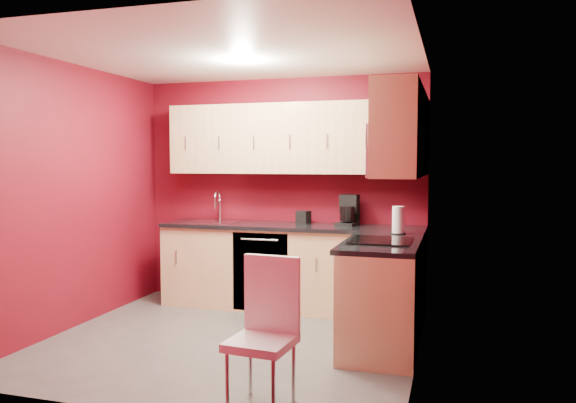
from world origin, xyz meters
The scene contains 21 objects.
floor centered at (0.00, 0.00, 0.00)m, with size 3.20×3.20×0.00m, color #4D4B48.
ceiling centered at (0.00, 0.00, 2.50)m, with size 3.20×3.20×0.00m, color white.
wall_back centered at (0.00, 1.50, 1.25)m, with size 3.20×3.20×0.00m, color #620916.
wall_front centered at (0.00, -1.50, 1.25)m, with size 3.20×3.20×0.00m, color #620916.
wall_left centered at (-1.60, 0.00, 1.25)m, with size 3.00×3.00×0.00m, color #620916.
wall_right centered at (1.60, 0.00, 1.25)m, with size 3.00×3.00×0.00m, color #620916.
base_cabinets_back centered at (0.20, 1.20, 0.43)m, with size 2.80×0.60×0.87m, color tan.
base_cabinets_right centered at (1.30, 0.25, 0.43)m, with size 0.60×1.30×0.87m, color tan.
countertop_back centered at (0.20, 1.19, 0.89)m, with size 2.80×0.63×0.04m, color black.
countertop_right centered at (1.29, 0.23, 0.89)m, with size 0.63×1.27×0.04m, color black.
upper_cabinets_back centered at (0.20, 1.32, 1.83)m, with size 2.80×0.35×0.75m, color tan.
upper_cabinets_right centered at (1.42, 0.44, 1.89)m, with size 0.35×1.55×0.75m.
microwave centered at (1.39, 0.20, 1.66)m, with size 0.42×0.76×0.42m.
cooktop centered at (1.28, 0.20, 0.92)m, with size 0.50×0.55×0.01m, color black.
sink centered at (-0.70, 1.20, 0.94)m, with size 0.52×0.42×0.35m.
dishwasher_front centered at (-0.05, 0.91, 0.43)m, with size 0.60×0.02×0.82m, color black.
downlight centered at (0.00, 0.30, 2.48)m, with size 0.20×0.20×0.01m, color white.
coffee_maker centered at (0.79, 1.28, 1.07)m, with size 0.19×0.26×0.32m, color black, non-canonical shape.
napkin_holder centered at (0.30, 1.33, 0.98)m, with size 0.13×0.13×0.14m, color black, non-canonical shape.
paper_towel centered at (1.37, 0.74, 1.04)m, with size 0.15×0.15×0.26m, color silver, non-canonical shape.
dining_chair centered at (0.70, -1.20, 0.48)m, with size 0.39×0.41×0.96m, color silver, non-canonical shape.
Camera 1 is at (1.87, -4.51, 1.57)m, focal length 35.00 mm.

